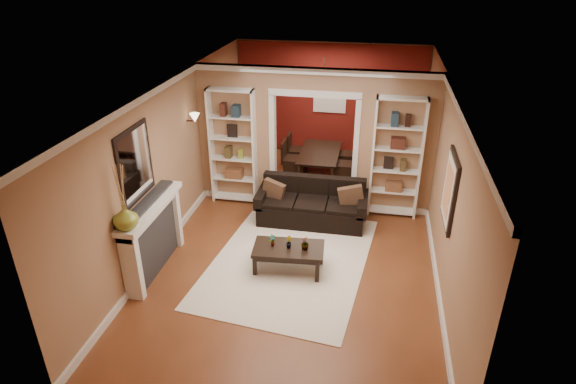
% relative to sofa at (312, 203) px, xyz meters
% --- Properties ---
extents(floor, '(8.00, 8.00, 0.00)m').
position_rel_sofa_xyz_m(floor, '(-0.09, -0.45, -0.40)').
color(floor, brown).
rests_on(floor, ground).
extents(ceiling, '(8.00, 8.00, 0.00)m').
position_rel_sofa_xyz_m(ceiling, '(-0.09, -0.45, 2.30)').
color(ceiling, white).
rests_on(ceiling, ground).
extents(wall_back, '(8.00, 0.00, 8.00)m').
position_rel_sofa_xyz_m(wall_back, '(-0.09, 3.55, 0.95)').
color(wall_back, '#A37756').
rests_on(wall_back, ground).
extents(wall_front, '(8.00, 0.00, 8.00)m').
position_rel_sofa_xyz_m(wall_front, '(-0.09, -4.45, 0.95)').
color(wall_front, '#A37756').
rests_on(wall_front, ground).
extents(wall_left, '(0.00, 8.00, 8.00)m').
position_rel_sofa_xyz_m(wall_left, '(-2.34, -0.45, 0.95)').
color(wall_left, '#A37756').
rests_on(wall_left, ground).
extents(wall_right, '(0.00, 8.00, 8.00)m').
position_rel_sofa_xyz_m(wall_right, '(2.16, -0.45, 0.95)').
color(wall_right, '#A37756').
rests_on(wall_right, ground).
extents(partition_wall, '(4.50, 0.15, 2.70)m').
position_rel_sofa_xyz_m(partition_wall, '(-0.09, 0.75, 0.95)').
color(partition_wall, '#A37756').
rests_on(partition_wall, floor).
extents(red_back_panel, '(4.44, 0.04, 2.64)m').
position_rel_sofa_xyz_m(red_back_panel, '(-0.09, 3.52, 0.92)').
color(red_back_panel, maroon).
rests_on(red_back_panel, floor).
extents(dining_window, '(0.78, 0.03, 0.98)m').
position_rel_sofa_xyz_m(dining_window, '(-0.09, 3.48, 1.15)').
color(dining_window, '#8CA5CC').
rests_on(dining_window, wall_back).
extents(area_rug, '(2.76, 3.60, 0.01)m').
position_rel_sofa_xyz_m(area_rug, '(-0.16, -1.34, -0.39)').
color(area_rug, white).
rests_on(area_rug, floor).
extents(sofa, '(2.02, 0.87, 0.79)m').
position_rel_sofa_xyz_m(sofa, '(0.00, 0.00, 0.00)').
color(sofa, black).
rests_on(sofa, floor).
extents(pillow_left, '(0.42, 0.22, 0.41)m').
position_rel_sofa_xyz_m(pillow_left, '(-0.72, -0.02, 0.19)').
color(pillow_left, brown).
rests_on(pillow_left, sofa).
extents(pillow_right, '(0.45, 0.18, 0.44)m').
position_rel_sofa_xyz_m(pillow_right, '(0.72, -0.02, 0.21)').
color(pillow_right, brown).
rests_on(pillow_right, sofa).
extents(coffee_table, '(1.14, 0.68, 0.42)m').
position_rel_sofa_xyz_m(coffee_table, '(-0.14, -1.59, -0.19)').
color(coffee_table, black).
rests_on(coffee_table, floor).
extents(plant_left, '(0.13, 0.12, 0.20)m').
position_rel_sofa_xyz_m(plant_left, '(-0.39, -1.59, 0.12)').
color(plant_left, '#336626').
rests_on(plant_left, coffee_table).
extents(plant_center, '(0.12, 0.13, 0.19)m').
position_rel_sofa_xyz_m(plant_center, '(-0.14, -1.59, 0.12)').
color(plant_center, '#336626').
rests_on(plant_center, coffee_table).
extents(plant_right, '(0.13, 0.13, 0.22)m').
position_rel_sofa_xyz_m(plant_right, '(0.12, -1.59, 0.13)').
color(plant_right, '#336626').
rests_on(plant_right, coffee_table).
extents(bookshelf_left, '(0.90, 0.30, 2.30)m').
position_rel_sofa_xyz_m(bookshelf_left, '(-1.64, 0.58, 0.75)').
color(bookshelf_left, white).
rests_on(bookshelf_left, floor).
extents(bookshelf_right, '(0.90, 0.30, 2.30)m').
position_rel_sofa_xyz_m(bookshelf_right, '(1.46, 0.58, 0.75)').
color(bookshelf_right, white).
rests_on(bookshelf_right, floor).
extents(fireplace, '(0.32, 1.70, 1.16)m').
position_rel_sofa_xyz_m(fireplace, '(-2.18, -1.95, 0.18)').
color(fireplace, white).
rests_on(fireplace, floor).
extents(vase, '(0.42, 0.42, 0.35)m').
position_rel_sofa_xyz_m(vase, '(-2.18, -2.65, 0.94)').
color(vase, olive).
rests_on(vase, fireplace).
extents(mirror, '(0.03, 0.95, 1.10)m').
position_rel_sofa_xyz_m(mirror, '(-2.32, -1.95, 1.40)').
color(mirror, silver).
rests_on(mirror, wall_left).
extents(wall_sconce, '(0.18, 0.18, 0.22)m').
position_rel_sofa_xyz_m(wall_sconce, '(-2.24, 0.10, 1.43)').
color(wall_sconce, '#FFE0A5').
rests_on(wall_sconce, wall_left).
extents(framed_art, '(0.04, 0.85, 1.05)m').
position_rel_sofa_xyz_m(framed_art, '(2.12, -1.45, 1.15)').
color(framed_art, black).
rests_on(framed_art, wall_right).
extents(dining_table, '(1.56, 0.87, 0.55)m').
position_rel_sofa_xyz_m(dining_table, '(-0.10, 2.16, -0.12)').
color(dining_table, black).
rests_on(dining_table, floor).
extents(dining_chair_nw, '(0.57, 0.57, 0.89)m').
position_rel_sofa_xyz_m(dining_chair_nw, '(-0.65, 1.86, 0.05)').
color(dining_chair_nw, black).
rests_on(dining_chair_nw, floor).
extents(dining_chair_ne, '(0.45, 0.45, 0.81)m').
position_rel_sofa_xyz_m(dining_chair_ne, '(0.45, 1.86, 0.01)').
color(dining_chair_ne, black).
rests_on(dining_chair_ne, floor).
extents(dining_chair_sw, '(0.55, 0.55, 0.85)m').
position_rel_sofa_xyz_m(dining_chair_sw, '(-0.65, 2.46, 0.03)').
color(dining_chair_sw, black).
rests_on(dining_chair_sw, floor).
extents(dining_chair_se, '(0.41, 0.41, 0.81)m').
position_rel_sofa_xyz_m(dining_chair_se, '(0.45, 2.46, 0.01)').
color(dining_chair_se, black).
rests_on(dining_chair_se, floor).
extents(chandelier, '(0.50, 0.50, 0.30)m').
position_rel_sofa_xyz_m(chandelier, '(-0.09, 2.25, 1.62)').
color(chandelier, '#311C16').
rests_on(chandelier, ceiling).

